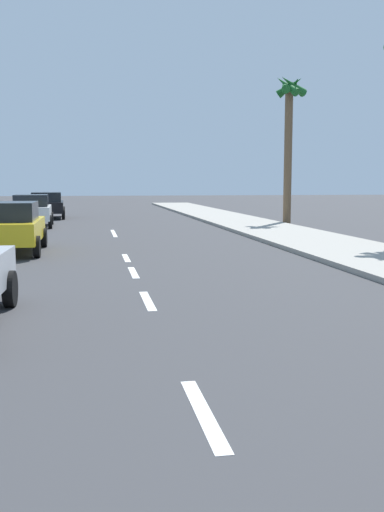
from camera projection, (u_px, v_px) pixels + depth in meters
name	position (u px, v px, depth m)	size (l,w,h in m)	color
ground_plane	(127.00, 259.00, 16.89)	(160.00, 160.00, 0.00)	#38383A
sidewalk_strip	(329.00, 245.00, 20.02)	(3.60, 80.00, 0.14)	#9E998E
lane_stripe_2	(203.00, 413.00, 5.61)	(0.16, 1.80, 0.01)	white
lane_stripe_3	(148.00, 301.00, 10.91)	(0.16, 1.80, 0.01)	white
lane_stripe_4	(133.00, 272.00, 14.31)	(0.16, 1.80, 0.01)	white
lane_stripe_5	(126.00, 258.00, 17.06)	(0.16, 1.80, 0.01)	white
lane_stripe_6	(115.00, 235.00, 24.42)	(0.16, 1.80, 0.01)	white
lane_stripe_7	(113.00, 231.00, 26.19)	(0.16, 1.80, 0.01)	white
parked_car_yellow	(10.00, 226.00, 18.22)	(1.97, 4.25, 1.57)	gold
parked_car_white	(32.00, 210.00, 28.89)	(2.09, 4.29, 1.57)	white
parked_car_black	(47.00, 204.00, 35.74)	(2.23, 4.63, 1.57)	black
palm_tree_distant	(289.00, 116.00, 30.16)	(1.79, 1.80, 7.71)	brown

